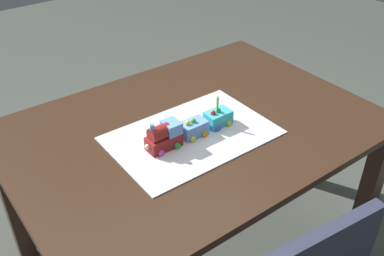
% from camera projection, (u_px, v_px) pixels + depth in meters
% --- Properties ---
extents(ground_plane, '(8.00, 8.00, 0.00)m').
position_uv_depth(ground_plane, '(193.00, 252.00, 2.12)').
color(ground_plane, '#474C44').
extents(dining_table, '(1.40, 1.00, 0.74)m').
position_uv_depth(dining_table, '(193.00, 147.00, 1.76)').
color(dining_table, '#382316').
rests_on(dining_table, ground).
extents(cake_board, '(0.60, 0.40, 0.00)m').
position_uv_depth(cake_board, '(192.00, 135.00, 1.64)').
color(cake_board, silver).
rests_on(cake_board, dining_table).
extents(cake_locomotive, '(0.14, 0.08, 0.12)m').
position_uv_depth(cake_locomotive, '(164.00, 136.00, 1.55)').
color(cake_locomotive, maroon).
rests_on(cake_locomotive, cake_board).
extents(cake_car_tanker_sky_blue, '(0.10, 0.08, 0.07)m').
position_uv_depth(cake_car_tanker_sky_blue, '(193.00, 128.00, 1.62)').
color(cake_car_tanker_sky_blue, '#669EEA').
rests_on(cake_car_tanker_sky_blue, cake_board).
extents(cake_car_flatbed_turquoise, '(0.10, 0.08, 0.07)m').
position_uv_depth(cake_car_flatbed_turquoise, '(218.00, 118.00, 1.68)').
color(cake_car_flatbed_turquoise, '#38B7C6').
rests_on(cake_car_flatbed_turquoise, cake_board).
extents(birthday_candle, '(0.01, 0.01, 0.06)m').
position_uv_depth(birthday_candle, '(218.00, 102.00, 1.64)').
color(birthday_candle, '#66D872').
rests_on(birthday_candle, cake_car_flatbed_turquoise).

